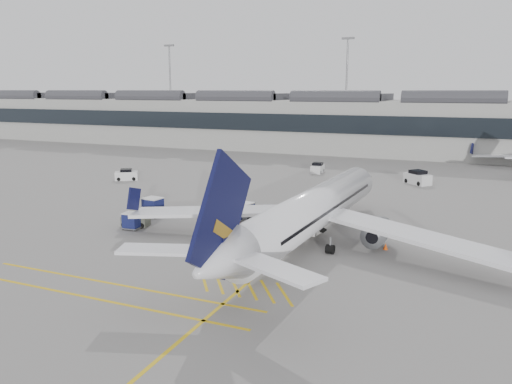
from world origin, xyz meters
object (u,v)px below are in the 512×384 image
at_px(airliner_main, 311,212).
at_px(belt_loader, 299,227).
at_px(baggage_cart_a, 244,211).
at_px(ramp_agent_b, 237,218).
at_px(ramp_agent_a, 256,222).
at_px(pushback_tug, 136,220).

bearing_deg(airliner_main, belt_loader, 126.79).
relative_size(baggage_cart_a, ramp_agent_b, 1.23).
relative_size(belt_loader, baggage_cart_a, 2.07).
distance_m(baggage_cart_a, ramp_agent_a, 4.16).
bearing_deg(ramp_agent_b, airliner_main, 134.74).
relative_size(airliner_main, pushback_tug, 13.37).
bearing_deg(belt_loader, ramp_agent_b, -174.03).
distance_m(airliner_main, belt_loader, 4.37).
xyz_separation_m(baggage_cart_a, pushback_tug, (-9.01, -6.01, -0.41)).
bearing_deg(pushback_tug, baggage_cart_a, 21.14).
bearing_deg(ramp_agent_a, ramp_agent_b, 99.45).
xyz_separation_m(belt_loader, pushback_tug, (-15.49, -4.21, 0.12)).
xyz_separation_m(airliner_main, baggage_cart_a, (-8.49, 4.84, -1.88)).
distance_m(baggage_cart_a, pushback_tug, 10.84).
xyz_separation_m(belt_loader, baggage_cart_a, (-6.48, 1.80, 0.53)).
height_order(belt_loader, pushback_tug, belt_loader).
bearing_deg(ramp_agent_a, airliner_main, -71.49).
bearing_deg(ramp_agent_b, ramp_agent_a, 128.53).
bearing_deg(ramp_agent_b, belt_loader, 155.40).
height_order(belt_loader, ramp_agent_a, ramp_agent_a).
height_order(baggage_cart_a, pushback_tug, baggage_cart_a).
bearing_deg(airliner_main, pushback_tug, -172.94).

